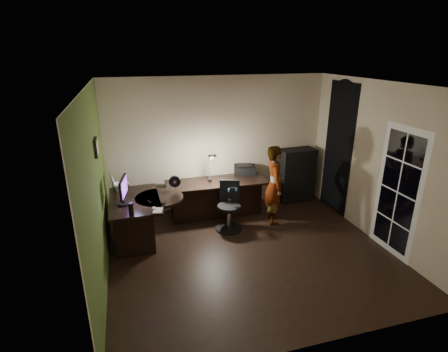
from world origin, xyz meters
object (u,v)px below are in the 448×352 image
object	(u,v)px
desk_left	(136,220)
monitor	(123,195)
desk_right	(217,199)
office_chair	(229,207)
person	(274,185)
cabinet	(296,175)

from	to	relation	value
desk_left	monitor	xyz separation A→B (m)	(-0.18, -0.16, 0.56)
desk_left	monitor	distance (m)	0.61
desk_right	office_chair	bearing A→B (deg)	-82.56
desk_right	person	bearing A→B (deg)	-28.52
desk_right	monitor	world-z (taller)	monitor
desk_left	office_chair	xyz separation A→B (m)	(1.65, -0.05, 0.06)
desk_right	desk_left	bearing A→B (deg)	-159.86
person	office_chair	bearing A→B (deg)	105.26
cabinet	person	bearing A→B (deg)	-140.08
desk_left	office_chair	size ratio (longest dim) A/B	1.49
cabinet	monitor	bearing A→B (deg)	-168.20
monitor	office_chair	size ratio (longest dim) A/B	0.55
desk_left	monitor	size ratio (longest dim) A/B	2.72
desk_right	person	xyz separation A→B (m)	(0.98, -0.55, 0.39)
monitor	office_chair	bearing A→B (deg)	13.64
desk_left	cabinet	xyz separation A→B (m)	(3.44, 0.84, 0.20)
office_chair	desk_right	bearing A→B (deg)	116.03
cabinet	person	distance (m)	1.23
office_chair	person	bearing A→B (deg)	23.15
cabinet	person	world-z (taller)	person
cabinet	desk_right	bearing A→B (deg)	-174.90
desk_right	cabinet	bearing A→B (deg)	9.50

